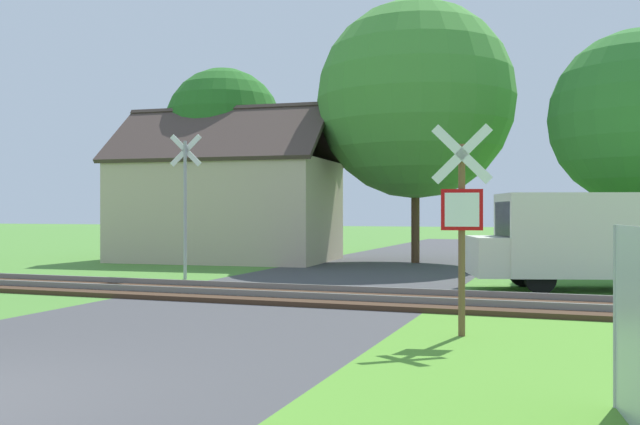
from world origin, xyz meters
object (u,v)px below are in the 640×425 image
object	(u,v)px
stop_sign_near	(462,216)
house	(228,206)
crossing_sign_far	(185,196)
tree_right	(639,118)
mail_truck	(586,237)
tree_left	(224,127)
tree_center	(415,100)

from	to	relation	value
stop_sign_near	house	bearing A→B (deg)	-61.93
crossing_sign_far	tree_right	distance (m)	12.95
crossing_sign_far	house	distance (m)	7.33
crossing_sign_far	mail_truck	xyz separation A→B (m)	(10.11, 0.73, -1.00)
house	tree_right	size ratio (longest dim) A/B	1.18
crossing_sign_far	house	size ratio (longest dim) A/B	0.47
crossing_sign_far	mail_truck	world-z (taller)	crossing_sign_far
tree_left	mail_truck	world-z (taller)	tree_left
stop_sign_near	tree_left	xyz separation A→B (m)	(-11.60, 14.99, 3.44)
stop_sign_near	crossing_sign_far	xyz separation A→B (m)	(-8.29, 6.35, 0.49)
stop_sign_near	house	world-z (taller)	house
house	tree_right	world-z (taller)	tree_right
tree_center	mail_truck	distance (m)	10.35
stop_sign_near	crossing_sign_far	bearing A→B (deg)	-47.78
house	mail_truck	bearing A→B (deg)	-30.45
stop_sign_near	tree_left	world-z (taller)	tree_left
tree_left	mail_truck	size ratio (longest dim) A/B	1.44
crossing_sign_far	mail_truck	bearing A→B (deg)	-8.18
crossing_sign_far	tree_center	world-z (taller)	tree_center
crossing_sign_far	tree_right	bearing A→B (deg)	12.41
mail_truck	stop_sign_near	bearing A→B (deg)	148.46
crossing_sign_far	tree_right	world-z (taller)	tree_right
tree_left	tree_center	bearing A→B (deg)	-3.37
stop_sign_near	tree_center	bearing A→B (deg)	-85.86
crossing_sign_far	tree_center	xyz separation A→B (m)	(4.54, 8.18, 3.56)
crossing_sign_far	tree_left	xyz separation A→B (m)	(-3.31, 8.64, 2.95)
tree_right	house	bearing A→B (deg)	173.29
house	tree_right	distance (m)	14.17
crossing_sign_far	tree_center	distance (m)	10.01
tree_center	mail_truck	bearing A→B (deg)	-53.21
tree_center	house	bearing A→B (deg)	-169.91
stop_sign_near	crossing_sign_far	world-z (taller)	crossing_sign_far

